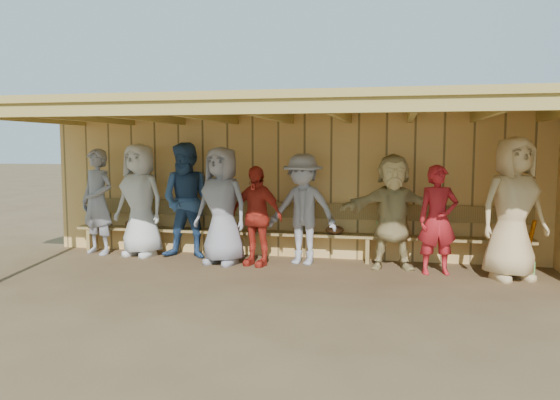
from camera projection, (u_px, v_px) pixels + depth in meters
The scene contains 13 objects.
ground at pixel (275, 273), 8.02m from camera, with size 90.00×90.00×0.00m, color brown.
player_a at pixel (98, 202), 9.39m from camera, with size 0.66×0.44×1.82m, color gray.
player_b at pixel (140, 200), 9.24m from camera, with size 0.93×0.61×1.91m, color silver.
player_c at pixel (188, 201), 9.06m from camera, with size 0.94×0.73×1.92m, color #305385.
player_d at pixel (256, 216), 8.50m from camera, with size 0.91×0.38×1.56m, color red.
player_e at pixel (303, 209), 8.59m from camera, with size 1.13×0.65×1.75m, color #97979F.
player_f at pixel (393, 212), 8.23m from camera, with size 1.63×0.52×1.75m, color tan.
player_g at pixel (438, 220), 7.90m from camera, with size 0.58×0.38×1.59m, color #B41C22.
player_h at pixel (513, 208), 7.57m from camera, with size 0.98×0.64×2.00m, color tan.
player_extra at pixel (222, 206), 8.59m from camera, with size 0.91×0.59×1.86m, color gray.
dugout_structure at pixel (309, 157), 8.44m from camera, with size 8.80×3.20×2.50m.
bench at pixel (290, 227), 9.05m from camera, with size 7.60×0.34×0.93m.
dugout_equipment at pixel (278, 230), 8.96m from camera, with size 6.63×0.62×0.80m.
Camera 1 is at (1.73, -7.68, 1.85)m, focal length 35.00 mm.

